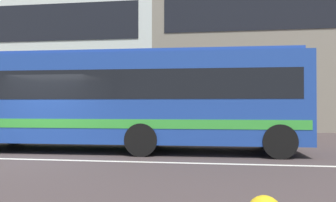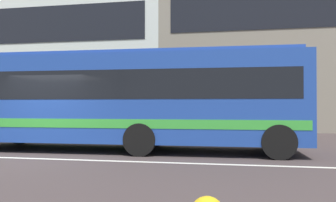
# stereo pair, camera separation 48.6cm
# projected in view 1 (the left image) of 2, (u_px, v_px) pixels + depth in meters

# --- Properties ---
(ground_plane) EXTENTS (160.00, 160.00, 0.00)m
(ground_plane) POSITION_uv_depth(u_px,v_px,m) (29.00, 159.00, 9.49)
(ground_plane) COLOR #403636
(lane_centre_line) EXTENTS (60.00, 0.16, 0.01)m
(lane_centre_line) POSITION_uv_depth(u_px,v_px,m) (29.00, 159.00, 9.49)
(lane_centre_line) COLOR silver
(lane_centre_line) RESTS_ON ground_plane
(hedge_row_far) EXTENTS (13.58, 1.10, 1.02)m
(hedge_row_far) POSITION_uv_depth(u_px,v_px,m) (47.00, 128.00, 15.36)
(hedge_row_far) COLOR #39622A
(hedge_row_far) RESTS_ON ground_plane
(apartment_block_left) EXTENTS (20.68, 9.22, 11.62)m
(apartment_block_left) POSITION_uv_depth(u_px,v_px,m) (32.00, 51.00, 25.95)
(apartment_block_left) COLOR silver
(apartment_block_left) RESTS_ON ground_plane
(apartment_block_right) EXTENTS (18.89, 9.22, 12.21)m
(apartment_block_right) POSITION_uv_depth(u_px,v_px,m) (297.00, 40.00, 23.29)
(apartment_block_right) COLOR gray
(apartment_block_right) RESTS_ON ground_plane
(transit_bus) EXTENTS (11.62, 2.86, 3.29)m
(transit_bus) POSITION_uv_depth(u_px,v_px,m) (127.00, 97.00, 11.34)
(transit_bus) COLOR #1F429B
(transit_bus) RESTS_ON ground_plane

